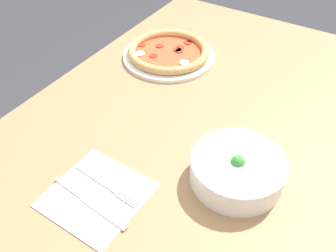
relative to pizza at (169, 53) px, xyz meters
The scene contains 6 objects.
dining_table 0.35m from the pizza, 46.59° to the left, with size 1.35×0.92×0.76m.
pizza is the anchor object (origin of this frame).
bowl 0.54m from the pizza, 47.82° to the left, with size 0.21×0.21×0.08m.
napkin 0.59m from the pizza, 16.26° to the left, with size 0.21×0.21×0.00m.
fork 0.56m from the pizza, 16.92° to the left, with size 0.03×0.19×0.00m.
knife 0.61m from the pizza, 14.79° to the left, with size 0.03×0.21×0.01m.
Camera 1 is at (0.69, 0.32, 1.42)m, focal length 40.00 mm.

